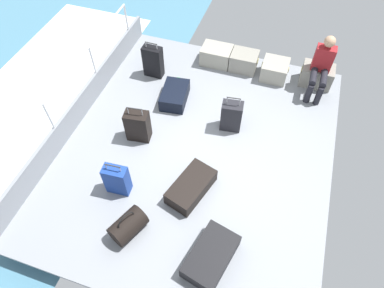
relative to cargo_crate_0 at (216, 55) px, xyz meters
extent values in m
cube|color=gray|center=(0.30, -2.20, -0.21)|extent=(4.40, 5.20, 0.06)
cube|color=gray|center=(-1.87, -2.20, 0.05)|extent=(0.06, 5.20, 0.45)
cylinder|color=silver|center=(-1.87, -2.89, 0.32)|extent=(0.04, 0.04, 1.00)
cylinder|color=silver|center=(-1.87, -1.50, 0.32)|extent=(0.04, 0.04, 1.00)
cylinder|color=silver|center=(-1.87, -0.12, 0.32)|extent=(0.04, 0.04, 1.00)
cylinder|color=silver|center=(-1.87, -2.20, 0.82)|extent=(0.04, 4.16, 0.04)
cube|color=white|center=(-3.30, -2.20, -0.52)|extent=(2.40, 7.28, 0.01)
cube|color=gray|center=(0.00, 0.00, 0.00)|extent=(0.60, 0.45, 0.36)
torus|color=tan|center=(-0.31, 0.00, 0.07)|extent=(0.02, 0.12, 0.12)
torus|color=tan|center=(0.31, 0.00, 0.07)|extent=(0.02, 0.12, 0.12)
cube|color=gray|center=(0.57, -0.01, 0.00)|extent=(0.52, 0.43, 0.36)
torus|color=tan|center=(0.30, -0.01, 0.07)|extent=(0.02, 0.12, 0.12)
torus|color=tan|center=(0.84, -0.01, 0.07)|extent=(0.02, 0.12, 0.12)
cube|color=gray|center=(1.20, -0.07, -0.01)|extent=(0.49, 0.50, 0.34)
torus|color=tan|center=(0.95, -0.07, 0.06)|extent=(0.02, 0.12, 0.12)
torus|color=tan|center=(1.46, -0.07, 0.06)|extent=(0.02, 0.12, 0.12)
cube|color=gray|center=(2.00, -0.01, 0.02)|extent=(0.58, 0.40, 0.40)
torus|color=tan|center=(1.69, -0.01, 0.10)|extent=(0.02, 0.12, 0.12)
torus|color=tan|center=(2.30, -0.01, 0.10)|extent=(0.02, 0.12, 0.12)
cube|color=maroon|center=(2.00, -0.06, 0.46)|extent=(0.34, 0.20, 0.48)
sphere|color=tan|center=(2.00, -0.06, 0.82)|extent=(0.20, 0.20, 0.20)
cylinder|color=black|center=(2.09, -0.36, 0.26)|extent=(0.12, 0.40, 0.12)
cylinder|color=black|center=(2.09, -0.56, 0.02)|extent=(0.11, 0.11, 0.40)
cylinder|color=black|center=(1.91, -0.36, 0.26)|extent=(0.12, 0.40, 0.12)
cylinder|color=black|center=(1.91, -0.56, 0.02)|extent=(0.11, 0.11, 0.40)
cube|color=black|center=(-0.43, -1.30, -0.05)|extent=(0.52, 0.73, 0.26)
cube|color=green|center=(-0.47, -0.96, 0.04)|extent=(0.05, 0.01, 0.08)
cube|color=black|center=(0.71, -1.62, 0.10)|extent=(0.38, 0.28, 0.56)
cylinder|color=#A5A8AD|center=(0.61, -1.63, 0.46)|extent=(0.02, 0.02, 0.15)
cylinder|color=#A5A8AD|center=(0.82, -1.60, 0.46)|extent=(0.02, 0.02, 0.15)
cylinder|color=#2D2D2D|center=(0.71, -1.62, 0.53)|extent=(0.23, 0.05, 0.02)
cube|color=white|center=(0.70, -1.49, 0.15)|extent=(0.05, 0.01, 0.08)
cube|color=black|center=(0.47, -3.05, -0.06)|extent=(0.64, 0.89, 0.24)
cube|color=white|center=(0.59, -2.66, 0.00)|extent=(0.05, 0.02, 0.08)
cube|color=black|center=(-0.70, -2.32, 0.11)|extent=(0.41, 0.29, 0.57)
cylinder|color=#A5A8AD|center=(-0.82, -2.33, 0.46)|extent=(0.02, 0.02, 0.13)
cylinder|color=#A5A8AD|center=(-0.59, -2.30, 0.46)|extent=(0.02, 0.02, 0.13)
cylinder|color=#2D2D2D|center=(-0.70, -2.32, 0.52)|extent=(0.25, 0.05, 0.02)
cube|color=silver|center=(-0.72, -2.20, 0.26)|extent=(0.05, 0.01, 0.08)
cube|color=black|center=(-1.07, -0.75, 0.14)|extent=(0.37, 0.20, 0.64)
cylinder|color=#A5A8AD|center=(-1.18, -0.75, 0.51)|extent=(0.02, 0.02, 0.10)
cylinder|color=#A5A8AD|center=(-0.96, -0.75, 0.51)|extent=(0.02, 0.02, 0.10)
cylinder|color=#2D2D2D|center=(-1.07, -0.75, 0.56)|extent=(0.24, 0.02, 0.02)
cube|color=green|center=(-1.07, -0.65, 0.26)|extent=(0.05, 0.01, 0.08)
cube|color=black|center=(1.05, -3.97, -0.05)|extent=(0.65, 0.90, 0.25)
cube|color=white|center=(1.14, -3.57, 0.00)|extent=(0.05, 0.02, 0.08)
cube|color=navy|center=(-0.58, -3.36, 0.09)|extent=(0.37, 0.22, 0.54)
cylinder|color=#A5A8AD|center=(-0.69, -3.37, 0.41)|extent=(0.02, 0.02, 0.10)
cylinder|color=#A5A8AD|center=(-0.47, -3.35, 0.41)|extent=(0.02, 0.02, 0.10)
cylinder|color=#2D2D2D|center=(-0.58, -3.36, 0.46)|extent=(0.23, 0.04, 0.02)
cube|color=white|center=(-0.59, -3.26, 0.25)|extent=(0.05, 0.01, 0.08)
cylinder|color=black|center=(-0.15, -3.93, -0.02)|extent=(0.50, 0.59, 0.33)
torus|color=black|center=(-0.15, -3.93, 0.16)|extent=(0.12, 0.26, 0.28)
camera|label=1|loc=(1.29, -5.50, 4.39)|focal=31.82mm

